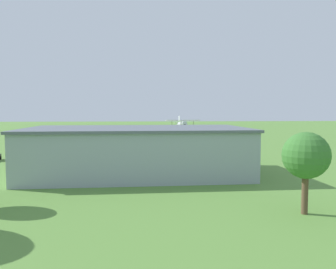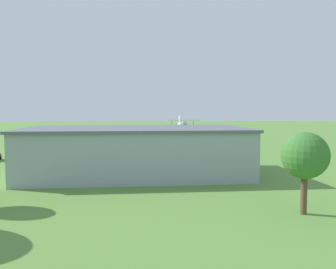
{
  "view_description": "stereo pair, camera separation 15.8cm",
  "coord_description": "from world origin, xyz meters",
  "px_view_note": "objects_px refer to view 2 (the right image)",
  "views": [
    {
      "loc": [
        5.22,
        83.7,
        8.84
      ],
      "look_at": [
        -0.42,
        12.06,
        3.8
      ],
      "focal_mm": 36.19,
      "sensor_mm": 36.0,
      "label": 1
    },
    {
      "loc": [
        5.07,
        83.72,
        8.84
      ],
      "look_at": [
        -0.42,
        12.06,
        3.8
      ],
      "focal_mm": 36.19,
      "sensor_mm": 36.0,
      "label": 2
    }
  ],
  "objects_px": {
    "person_at_fence_line": "(198,151)",
    "person_beside_truck": "(105,154)",
    "car_blue": "(208,154)",
    "car_red": "(26,157)",
    "biplane": "(182,124)",
    "person_watching_takeoff": "(52,155)",
    "car_white": "(63,155)",
    "tree_behind_hangar_right": "(305,156)",
    "hangar": "(137,151)"
  },
  "relations": [
    {
      "from": "person_at_fence_line",
      "to": "person_beside_truck",
      "type": "xyz_separation_m",
      "value": [
        18.18,
        2.88,
        -0.08
      ]
    },
    {
      "from": "car_blue",
      "to": "person_at_fence_line",
      "type": "relative_size",
      "value": 2.44
    },
    {
      "from": "car_red",
      "to": "person_at_fence_line",
      "type": "height_order",
      "value": "person_at_fence_line"
    },
    {
      "from": "car_red",
      "to": "car_blue",
      "type": "bearing_deg",
      "value": -176.93
    },
    {
      "from": "biplane",
      "to": "car_blue",
      "type": "height_order",
      "value": "biplane"
    },
    {
      "from": "person_watching_takeoff",
      "to": "car_white",
      "type": "bearing_deg",
      "value": 141.96
    },
    {
      "from": "car_white",
      "to": "person_watching_takeoff",
      "type": "bearing_deg",
      "value": -38.04
    },
    {
      "from": "biplane",
      "to": "tree_behind_hangar_right",
      "type": "bearing_deg",
      "value": 94.3
    },
    {
      "from": "car_blue",
      "to": "tree_behind_hangar_right",
      "type": "distance_m",
      "value": 34.78
    },
    {
      "from": "car_red",
      "to": "person_beside_truck",
      "type": "bearing_deg",
      "value": -164.1
    },
    {
      "from": "car_white",
      "to": "tree_behind_hangar_right",
      "type": "xyz_separation_m",
      "value": [
        -27.99,
        34.16,
        4.17
      ]
    },
    {
      "from": "car_blue",
      "to": "biplane",
      "type": "bearing_deg",
      "value": -82.82
    },
    {
      "from": "hangar",
      "to": "car_white",
      "type": "bearing_deg",
      "value": -47.3
    },
    {
      "from": "car_blue",
      "to": "car_red",
      "type": "height_order",
      "value": "car_blue"
    },
    {
      "from": "hangar",
      "to": "car_red",
      "type": "bearing_deg",
      "value": -34.21
    },
    {
      "from": "car_white",
      "to": "person_watching_takeoff",
      "type": "height_order",
      "value": "car_white"
    },
    {
      "from": "biplane",
      "to": "person_watching_takeoff",
      "type": "xyz_separation_m",
      "value": [
        26.37,
        18.02,
        -4.92
      ]
    },
    {
      "from": "hangar",
      "to": "car_blue",
      "type": "distance_m",
      "value": 19.89
    },
    {
      "from": "person_beside_truck",
      "to": "car_red",
      "type": "bearing_deg",
      "value": 15.9
    },
    {
      "from": "person_beside_truck",
      "to": "car_blue",
      "type": "bearing_deg",
      "value": 174.06
    },
    {
      "from": "person_beside_truck",
      "to": "tree_behind_hangar_right",
      "type": "xyz_separation_m",
      "value": [
        -20.81,
        36.49,
        4.23
      ]
    },
    {
      "from": "hangar",
      "to": "car_blue",
      "type": "xyz_separation_m",
      "value": [
        -12.92,
        -14.93,
        -2.43
      ]
    },
    {
      "from": "tree_behind_hangar_right",
      "to": "person_beside_truck",
      "type": "bearing_deg",
      "value": -60.31
    },
    {
      "from": "car_red",
      "to": "person_watching_takeoff",
      "type": "relative_size",
      "value": 2.72
    },
    {
      "from": "car_white",
      "to": "tree_behind_hangar_right",
      "type": "distance_m",
      "value": 44.35
    },
    {
      "from": "biplane",
      "to": "person_at_fence_line",
      "type": "height_order",
      "value": "biplane"
    },
    {
      "from": "car_blue",
      "to": "car_red",
      "type": "bearing_deg",
      "value": 3.07
    },
    {
      "from": "biplane",
      "to": "person_at_fence_line",
      "type": "xyz_separation_m",
      "value": [
        -1.43,
        14.72,
        -4.82
      ]
    },
    {
      "from": "biplane",
      "to": "car_white",
      "type": "relative_size",
      "value": 1.99
    },
    {
      "from": "car_white",
      "to": "car_red",
      "type": "xyz_separation_m",
      "value": [
        5.94,
        1.4,
        -0.02
      ]
    },
    {
      "from": "biplane",
      "to": "car_blue",
      "type": "bearing_deg",
      "value": 97.18
    },
    {
      "from": "person_at_fence_line",
      "to": "hangar",
      "type": "bearing_deg",
      "value": 59.02
    },
    {
      "from": "car_blue",
      "to": "tree_behind_hangar_right",
      "type": "relative_size",
      "value": 0.59
    },
    {
      "from": "person_at_fence_line",
      "to": "tree_behind_hangar_right",
      "type": "bearing_deg",
      "value": 93.83
    },
    {
      "from": "biplane",
      "to": "tree_behind_hangar_right",
      "type": "xyz_separation_m",
      "value": [
        -4.06,
        54.09,
        -0.67
      ]
    },
    {
      "from": "biplane",
      "to": "car_white",
      "type": "distance_m",
      "value": 31.51
    },
    {
      "from": "car_white",
      "to": "hangar",
      "type": "bearing_deg",
      "value": 132.7
    },
    {
      "from": "hangar",
      "to": "tree_behind_hangar_right",
      "type": "xyz_separation_m",
      "value": [
        -14.52,
        19.57,
        1.74
      ]
    },
    {
      "from": "hangar",
      "to": "car_red",
      "type": "relative_size",
      "value": 7.27
    },
    {
      "from": "person_at_fence_line",
      "to": "person_watching_takeoff",
      "type": "bearing_deg",
      "value": 6.76
    },
    {
      "from": "hangar",
      "to": "person_beside_truck",
      "type": "bearing_deg",
      "value": -69.62
    },
    {
      "from": "hangar",
      "to": "biplane",
      "type": "xyz_separation_m",
      "value": [
        -10.46,
        -34.53,
        2.4
      ]
    },
    {
      "from": "car_blue",
      "to": "person_at_fence_line",
      "type": "xyz_separation_m",
      "value": [
        1.04,
        -4.88,
        0.02
      ]
    },
    {
      "from": "tree_behind_hangar_right",
      "to": "hangar",
      "type": "bearing_deg",
      "value": -53.42
    },
    {
      "from": "hangar",
      "to": "tree_behind_hangar_right",
      "type": "distance_m",
      "value": 24.43
    },
    {
      "from": "car_white",
      "to": "person_at_fence_line",
      "type": "xyz_separation_m",
      "value": [
        -25.35,
        -5.21,
        0.02
      ]
    },
    {
      "from": "car_white",
      "to": "car_red",
      "type": "height_order",
      "value": "car_white"
    },
    {
      "from": "person_beside_truck",
      "to": "tree_behind_hangar_right",
      "type": "height_order",
      "value": "tree_behind_hangar_right"
    },
    {
      "from": "person_watching_takeoff",
      "to": "person_beside_truck",
      "type": "bearing_deg",
      "value": -177.51
    },
    {
      "from": "car_blue",
      "to": "car_red",
      "type": "xyz_separation_m",
      "value": [
        32.33,
        1.74,
        -0.03
      ]
    }
  ]
}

